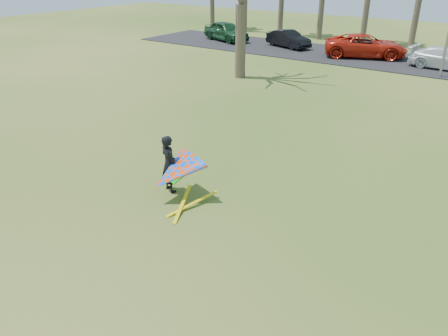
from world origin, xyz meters
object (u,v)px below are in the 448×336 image
Objects in this scene: car_0 at (226,31)px; car_1 at (288,39)px; car_2 at (366,46)px; car_3 at (447,59)px; kite_flyer at (174,171)px.

car_1 is (5.98, 0.23, -0.15)m from car_0.
car_1 is at bearing 65.03° from car_2.
car_3 is (18.04, -0.88, -0.14)m from car_0.
car_3 is at bearing -120.20° from car_2.
car_0 reaches higher than car_1.
car_2 is (6.43, -0.32, 0.14)m from car_1.
car_0 reaches higher than car_3.
car_3 is (12.06, -1.11, 0.01)m from car_1.
kite_flyer is (2.42, -23.76, -0.01)m from car_2.
car_2 is 5.69m from car_3.
car_2 is 2.43× the size of kite_flyer.
car_0 reaches higher than car_2.
car_0 is 12.41m from car_2.
kite_flyer is (-3.21, -22.97, 0.12)m from car_3.
car_0 is at bearing 121.88° from kite_flyer.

